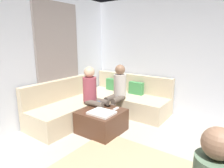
# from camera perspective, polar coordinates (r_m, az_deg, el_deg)

# --- Properties ---
(wall_back) EXTENTS (6.00, 0.12, 2.70)m
(wall_back) POSITION_cam_1_polar(r_m,az_deg,el_deg) (4.47, 28.04, 6.62)
(wall_back) COLOR silver
(wall_back) RESTS_ON ground_plane
(curtain_panel) EXTENTS (0.06, 1.10, 2.50)m
(curtain_panel) POSITION_cam_1_polar(r_m,az_deg,el_deg) (4.43, -15.52, 6.32)
(curtain_panel) COLOR gray
(curtain_panel) RESTS_ON ground_plane
(sectional_couch) EXTENTS (2.10, 2.55, 0.87)m
(sectional_couch) POSITION_cam_1_polar(r_m,az_deg,el_deg) (4.52, -2.86, -5.71)
(sectional_couch) COLOR #C6B593
(sectional_couch) RESTS_ON ground_plane
(ottoman) EXTENTS (0.76, 0.76, 0.42)m
(ottoman) POSITION_cam_1_polar(r_m,az_deg,el_deg) (3.76, -3.10, -10.89)
(ottoman) COLOR #4C2D1E
(ottoman) RESTS_ON ground_plane
(folded_blanket) EXTENTS (0.44, 0.36, 0.04)m
(folded_blanket) POSITION_cam_1_polar(r_m,az_deg,el_deg) (3.53, -3.08, -8.50)
(folded_blanket) COLOR white
(folded_blanket) RESTS_ON ottoman
(coffee_mug) EXTENTS (0.08, 0.08, 0.10)m
(coffee_mug) POSITION_cam_1_polar(r_m,az_deg,el_deg) (3.92, -4.04, -5.80)
(coffee_mug) COLOR #334C72
(coffee_mug) RESTS_ON ottoman
(game_remote) EXTENTS (0.05, 0.15, 0.02)m
(game_remote) POSITION_cam_1_polar(r_m,az_deg,el_deg) (3.74, 1.15, -7.32)
(game_remote) COLOR white
(game_remote) RESTS_ON ottoman
(person_on_couch_back) EXTENTS (0.30, 0.60, 1.20)m
(person_on_couch_back) POSITION_cam_1_polar(r_m,az_deg,el_deg) (4.24, 1.64, -1.66)
(person_on_couch_back) COLOR brown
(person_on_couch_back) RESTS_ON ground_plane
(person_on_couch_side) EXTENTS (0.60, 0.30, 1.20)m
(person_on_couch_side) POSITION_cam_1_polar(r_m,az_deg,el_deg) (3.96, -5.53, -2.76)
(person_on_couch_side) COLOR brown
(person_on_couch_side) RESTS_ON ground_plane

